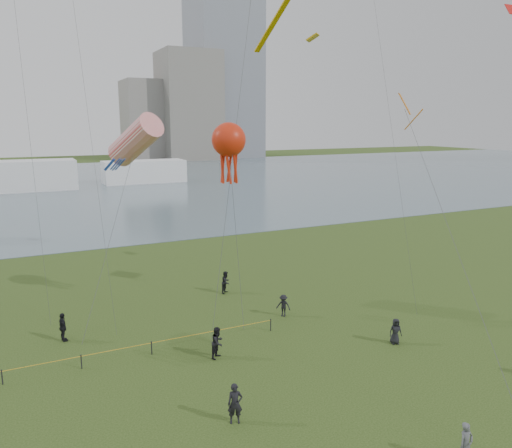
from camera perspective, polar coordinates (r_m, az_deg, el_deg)
name	(u,v)px	position (r m, az deg, el deg)	size (l,w,h in m)	color
lake	(79,185)	(116.31, -19.59, 4.24)	(400.00, 120.00, 0.08)	slate
building_mid	(189,106)	(186.20, -7.67, 13.20)	(20.00, 20.00, 38.00)	slate
building_low	(147,120)	(188.09, -12.35, 11.50)	(16.00, 18.00, 28.00)	gray
pavilion_left	(17,176)	(110.41, -25.61, 4.97)	(22.00, 8.00, 6.00)	white
pavilion_right	(144,172)	(116.36, -12.67, 5.87)	(18.00, 7.00, 5.00)	white
kite_flyer	(466,444)	(23.58, 22.85, -22.17)	(0.67, 0.44, 1.83)	#54575B
spectator_a	(218,342)	(30.20, -4.40, -13.35)	(0.92, 0.72, 1.90)	black
spectator_b	(283,306)	(36.07, 3.15, -9.29)	(1.04, 0.60, 1.61)	black
spectator_c	(63,327)	(34.40, -21.20, -10.95)	(1.09, 0.46, 1.87)	black
spectator_d	(395,331)	(33.06, 15.65, -11.72)	(0.80, 0.52, 1.64)	black
spectator_f	(235,404)	(24.39, -2.40, -19.83)	(0.70, 0.46, 1.92)	black
spectator_g	(226,282)	(40.74, -3.45, -6.65)	(0.88, 0.69, 1.81)	black
kite_windsock	(135,140)	(37.48, -13.62, 9.28)	(7.15, 8.42, 14.35)	#3F3F42
kite_octopus	(229,141)	(33.73, -3.14, 9.48)	(2.29, 3.73, 13.64)	#3F3F42
kite_delta	(409,115)	(34.23, 17.10, 11.79)	(6.60, 16.24, 15.50)	#3F3F42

